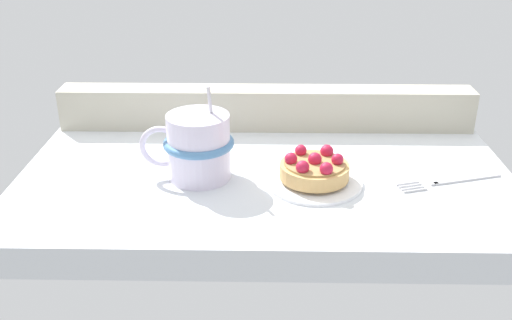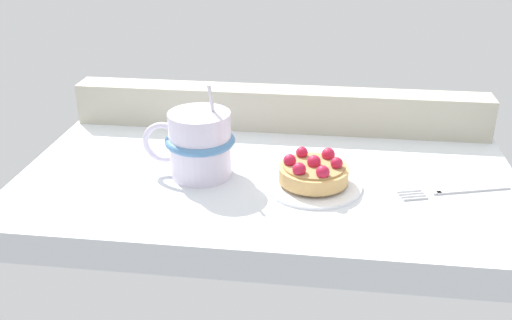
# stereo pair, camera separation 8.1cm
# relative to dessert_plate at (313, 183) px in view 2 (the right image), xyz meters

# --- Properties ---
(ground_plane) EXTENTS (0.71, 0.41, 0.04)m
(ground_plane) POSITION_rel_dessert_plate_xyz_m (-0.07, 0.04, -0.03)
(ground_plane) COLOR silver
(window_rail_back) EXTENTS (0.70, 0.05, 0.07)m
(window_rail_back) POSITION_rel_dessert_plate_xyz_m (-0.07, 0.21, 0.03)
(window_rail_back) COLOR #B2AD99
(window_rail_back) RESTS_ON ground_plane
(dessert_plate) EXTENTS (0.14, 0.14, 0.01)m
(dessert_plate) POSITION_rel_dessert_plate_xyz_m (0.00, 0.00, 0.00)
(dessert_plate) COLOR white
(dessert_plate) RESTS_ON ground_plane
(raspberry_tart) EXTENTS (0.10, 0.10, 0.04)m
(raspberry_tart) POSITION_rel_dessert_plate_xyz_m (-0.00, -0.00, 0.02)
(raspberry_tart) COLOR tan
(raspberry_tart) RESTS_ON dessert_plate
(coffee_mug) EXTENTS (0.13, 0.10, 0.14)m
(coffee_mug) POSITION_rel_dessert_plate_xyz_m (-0.16, 0.02, 0.04)
(coffee_mug) COLOR silver
(coffee_mug) RESTS_ON ground_plane
(dessert_fork) EXTENTS (0.16, 0.06, 0.01)m
(dessert_fork) POSITION_rel_dessert_plate_xyz_m (0.19, 0.01, -0.00)
(dessert_fork) COLOR #B7B7BC
(dessert_fork) RESTS_ON ground_plane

